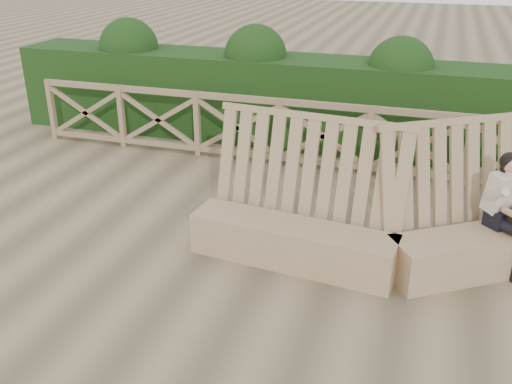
% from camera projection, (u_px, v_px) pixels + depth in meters
% --- Properties ---
extents(ground, '(60.00, 60.00, 0.00)m').
position_uv_depth(ground, '(254.00, 284.00, 6.13)').
color(ground, brown).
rests_on(ground, ground).
extents(bench, '(4.43, 1.97, 1.62)m').
position_uv_depth(bench, '(391.00, 230.00, 6.38)').
color(bench, '#947354').
rests_on(bench, ground).
extents(woman, '(0.69, 0.73, 1.34)m').
position_uv_depth(woman, '(509.00, 208.00, 6.15)').
color(woman, black).
rests_on(woman, ground).
extents(guardrail, '(10.10, 0.09, 1.10)m').
position_uv_depth(guardrail, '(323.00, 136.00, 8.94)').
color(guardrail, '#85684D').
rests_on(guardrail, ground).
extents(hedge, '(12.00, 1.20, 1.50)m').
position_uv_depth(hedge, '(338.00, 104.00, 9.90)').
color(hedge, black).
rests_on(hedge, ground).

